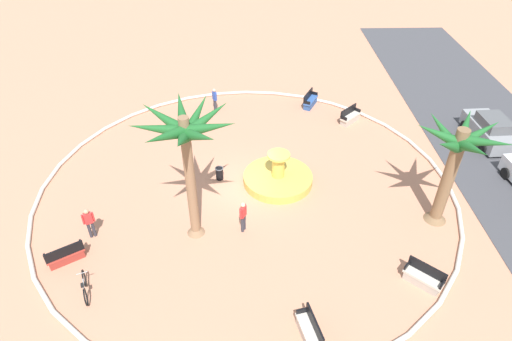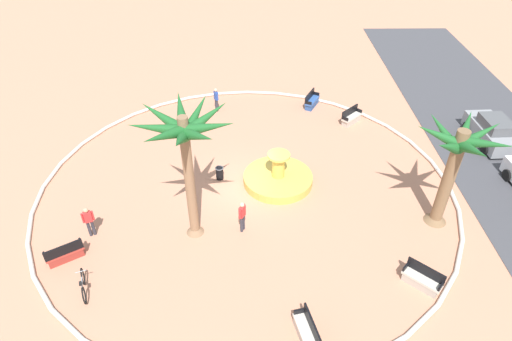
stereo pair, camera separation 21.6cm
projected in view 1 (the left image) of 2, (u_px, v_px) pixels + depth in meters
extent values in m
plane|color=tan|center=(247.00, 187.00, 23.26)|extent=(80.00, 80.00, 0.00)
torus|color=silver|center=(247.00, 186.00, 23.20)|extent=(21.56, 21.56, 0.20)
cylinder|color=gold|center=(278.00, 179.00, 23.45)|extent=(3.68, 3.68, 0.45)
cylinder|color=teal|center=(278.00, 179.00, 23.48)|extent=(3.24, 3.24, 0.34)
cylinder|color=gold|center=(278.00, 166.00, 22.94)|extent=(0.66, 0.66, 1.26)
cylinder|color=#F1C954|center=(279.00, 155.00, 22.52)|extent=(1.18, 1.18, 0.12)
cylinder|color=#8E6B4C|center=(190.00, 181.00, 18.72)|extent=(0.43, 0.43, 6.19)
cone|color=#8E6B4C|center=(196.00, 229.00, 20.43)|extent=(0.82, 0.82, 0.50)
cone|color=#1E6028|center=(182.00, 141.00, 16.30)|extent=(2.23, 0.58, 1.35)
cone|color=#1E6028|center=(199.00, 136.00, 16.45)|extent=(2.09, 1.84, 1.26)
cone|color=#1E6028|center=(210.00, 127.00, 16.87)|extent=(1.07, 2.31, 1.16)
cone|color=#1E6028|center=(206.00, 118.00, 17.57)|extent=(1.74, 2.15, 1.31)
cone|color=#1E6028|center=(196.00, 116.00, 17.85)|extent=(2.25, 1.39, 1.41)
cone|color=#1E6028|center=(181.00, 111.00, 17.83)|extent=(2.31, 1.00, 1.10)
cone|color=#1E6028|center=(163.00, 118.00, 17.47)|extent=(1.67, 2.20, 1.18)
cone|color=#1E6028|center=(157.00, 129.00, 16.80)|extent=(1.14, 2.31, 1.18)
cone|color=#1E6028|center=(166.00, 136.00, 16.33)|extent=(2.17, 1.72, 1.15)
cylinder|color=brown|center=(448.00, 178.00, 19.76)|extent=(0.56, 0.56, 5.08)
cone|color=brown|center=(436.00, 215.00, 21.15)|extent=(1.06, 1.06, 0.50)
cone|color=#1E6028|center=(473.00, 149.00, 17.69)|extent=(2.09, 0.71, 1.20)
cone|color=#1E6028|center=(487.00, 142.00, 17.93)|extent=(1.72, 1.97, 1.06)
cone|color=#1E6028|center=(479.00, 133.00, 18.70)|extent=(1.19, 2.12, 1.25)
cone|color=#1E6028|center=(466.00, 126.00, 19.08)|extent=(2.06, 1.52, 1.18)
cone|color=#1E6028|center=(444.00, 131.00, 19.10)|extent=(1.98, 1.55, 1.49)
cone|color=#1E6028|center=(439.00, 134.00, 18.58)|extent=(1.00, 2.13, 1.21)
cone|color=#1E6028|center=(449.00, 146.00, 18.07)|extent=(1.65, 1.97, 1.38)
cube|color=#335BA8|center=(311.00, 100.00, 30.03)|extent=(1.65, 1.17, 0.12)
cube|color=black|center=(308.00, 95.00, 29.92)|extent=(1.46, 0.80, 0.50)
cube|color=#2B4E8F|center=(310.00, 103.00, 30.19)|extent=(1.52, 1.08, 0.39)
cube|color=black|center=(314.00, 94.00, 30.49)|extent=(0.28, 0.44, 0.24)
cube|color=black|center=(307.00, 103.00, 29.41)|extent=(0.28, 0.44, 0.24)
cube|color=beige|center=(423.00, 277.00, 17.91)|extent=(1.45, 1.52, 0.12)
cube|color=black|center=(427.00, 269.00, 17.86)|extent=(1.14, 1.24, 0.50)
cube|color=#B6ADA0|center=(422.00, 281.00, 18.07)|extent=(1.33, 1.40, 0.39)
cube|color=black|center=(442.00, 285.00, 17.44)|extent=(0.39, 0.36, 0.24)
cube|color=black|center=(407.00, 266.00, 18.22)|extent=(0.39, 0.36, 0.24)
cube|color=#B73D33|center=(65.00, 254.00, 18.93)|extent=(1.27, 1.62, 0.12)
cube|color=black|center=(64.00, 252.00, 18.61)|extent=(0.91, 1.40, 0.50)
cube|color=#9C342B|center=(66.00, 258.00, 19.09)|extent=(1.17, 1.49, 0.39)
cube|color=black|center=(46.00, 259.00, 18.52)|extent=(0.42, 0.31, 0.24)
cube|color=black|center=(82.00, 244.00, 19.18)|extent=(0.42, 0.31, 0.24)
cube|color=beige|center=(350.00, 116.00, 28.29)|extent=(1.47, 1.50, 0.12)
cube|color=black|center=(348.00, 111.00, 28.23)|extent=(1.17, 1.21, 0.50)
cube|color=#B6ADA0|center=(350.00, 120.00, 28.44)|extent=(1.35, 1.38, 0.39)
cube|color=black|center=(357.00, 110.00, 28.63)|extent=(0.38, 0.37, 0.24)
cube|color=black|center=(344.00, 118.00, 27.78)|extent=(0.38, 0.37, 0.24)
cube|color=beige|center=(309.00, 331.00, 15.98)|extent=(1.67, 0.87, 0.12)
cube|color=black|center=(315.00, 324.00, 15.84)|extent=(1.57, 0.46, 0.50)
cube|color=#B6ADA0|center=(308.00, 335.00, 16.13)|extent=(1.54, 0.80, 0.39)
cube|color=black|center=(302.00, 311.00, 16.47)|extent=(0.19, 0.46, 0.24)
cylinder|color=black|center=(220.00, 174.00, 23.61)|extent=(0.40, 0.40, 0.70)
torus|color=#4C4C51|center=(219.00, 168.00, 23.40)|extent=(0.46, 0.46, 0.06)
torus|color=black|center=(84.00, 278.00, 17.99)|extent=(0.70, 0.30, 0.72)
torus|color=black|center=(86.00, 297.00, 17.25)|extent=(0.70, 0.30, 0.72)
cylinder|color=#99999E|center=(83.00, 284.00, 17.48)|extent=(0.91, 0.36, 0.05)
cylinder|color=#99999E|center=(83.00, 288.00, 17.13)|extent=(0.04, 0.04, 0.30)
cube|color=black|center=(82.00, 285.00, 17.03)|extent=(0.22, 0.16, 0.06)
cylinder|color=#99999E|center=(82.00, 273.00, 17.74)|extent=(0.17, 0.43, 0.03)
cylinder|color=#33333D|center=(90.00, 230.00, 20.10)|extent=(0.14, 0.14, 0.85)
cylinder|color=#33333D|center=(94.00, 229.00, 20.16)|extent=(0.14, 0.14, 0.85)
cube|color=red|center=(88.00, 218.00, 19.71)|extent=(0.32, 0.39, 0.56)
sphere|color=tan|center=(86.00, 212.00, 19.46)|extent=(0.22, 0.22, 0.22)
cylinder|color=red|center=(83.00, 220.00, 19.63)|extent=(0.09, 0.09, 0.53)
cylinder|color=red|center=(93.00, 217.00, 19.78)|extent=(0.09, 0.09, 0.53)
cylinder|color=#33333D|center=(215.00, 105.00, 29.55)|extent=(0.14, 0.14, 0.85)
cylinder|color=#33333D|center=(216.00, 106.00, 29.43)|extent=(0.14, 0.14, 0.85)
cube|color=#2D4CA5|center=(214.00, 96.00, 29.06)|extent=(0.39, 0.33, 0.56)
sphere|color=beige|center=(214.00, 90.00, 28.82)|extent=(0.22, 0.22, 0.22)
cylinder|color=#2D4CA5|center=(213.00, 94.00, 29.22)|extent=(0.09, 0.09, 0.53)
cylinder|color=#2D4CA5|center=(216.00, 97.00, 28.91)|extent=(0.09, 0.09, 0.53)
cylinder|color=#33333D|center=(242.00, 224.00, 20.37)|extent=(0.14, 0.14, 0.89)
cylinder|color=#33333D|center=(244.00, 222.00, 20.50)|extent=(0.14, 0.14, 0.89)
cube|color=red|center=(243.00, 212.00, 20.00)|extent=(0.39, 0.33, 0.56)
sphere|color=beige|center=(243.00, 205.00, 19.76)|extent=(0.22, 0.22, 0.22)
cylinder|color=red|center=(241.00, 214.00, 19.84)|extent=(0.09, 0.09, 0.53)
cylinder|color=red|center=(245.00, 209.00, 20.16)|extent=(0.09, 0.09, 0.53)
cube|color=gray|center=(489.00, 131.00, 26.47)|extent=(4.07, 1.87, 0.90)
cube|color=#545558|center=(494.00, 123.00, 25.87)|extent=(2.06, 1.53, 0.60)
cube|color=#333D47|center=(487.00, 116.00, 26.64)|extent=(0.35, 1.37, 0.51)
cylinder|color=black|center=(464.00, 126.00, 27.60)|extent=(0.65, 0.25, 0.64)
cylinder|color=black|center=(491.00, 125.00, 27.69)|extent=(0.65, 0.25, 0.64)
cylinder|color=black|center=(483.00, 148.00, 25.63)|extent=(0.65, 0.25, 0.64)
cylinder|color=black|center=(512.00, 147.00, 25.72)|extent=(0.65, 0.25, 0.64)
cylinder|color=black|center=(506.00, 174.00, 23.66)|extent=(0.66, 0.27, 0.64)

